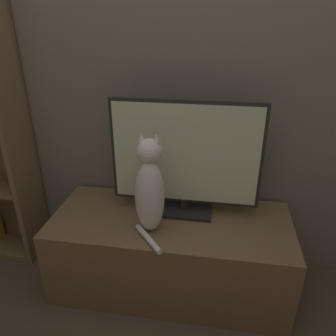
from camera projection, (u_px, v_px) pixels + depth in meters
wall_back at (181, 48)px, 1.70m from camera, size 4.80×0.05×2.60m
tv_stand at (170, 252)px, 1.87m from camera, size 1.30×0.56×0.45m
tv at (185, 158)px, 1.71m from camera, size 0.79×0.18×0.63m
cat at (150, 189)px, 1.59m from camera, size 0.17×0.29×0.52m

